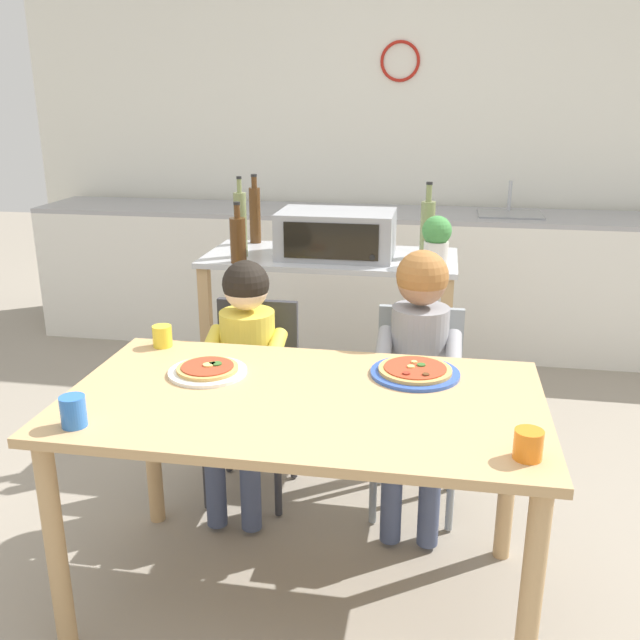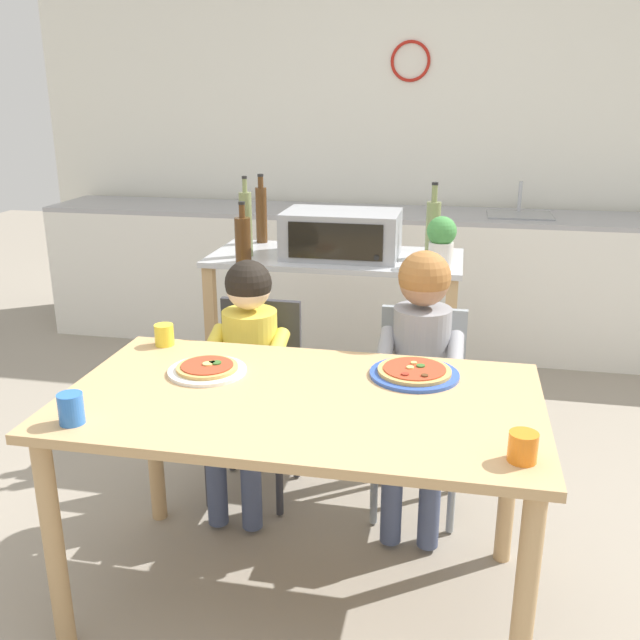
% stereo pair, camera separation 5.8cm
% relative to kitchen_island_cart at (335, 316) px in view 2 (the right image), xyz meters
% --- Properties ---
extents(ground_plane, '(11.94, 11.94, 0.00)m').
position_rel_kitchen_island_cart_xyz_m(ground_plane, '(0.12, -0.07, -0.61)').
color(ground_plane, gray).
extents(back_wall_tiled, '(5.16, 0.14, 2.70)m').
position_rel_kitchen_island_cart_xyz_m(back_wall_tiled, '(0.12, 1.79, 0.74)').
color(back_wall_tiled, white).
rests_on(back_wall_tiled, ground).
extents(kitchen_counter, '(4.65, 0.60, 1.10)m').
position_rel_kitchen_island_cart_xyz_m(kitchen_counter, '(0.12, 1.38, -0.16)').
color(kitchen_counter, silver).
rests_on(kitchen_counter, ground).
extents(kitchen_island_cart, '(1.18, 0.54, 0.91)m').
position_rel_kitchen_island_cart_xyz_m(kitchen_island_cart, '(0.00, 0.00, 0.00)').
color(kitchen_island_cart, '#B7BABF').
rests_on(kitchen_island_cart, ground).
extents(toaster_oven, '(0.53, 0.34, 0.21)m').
position_rel_kitchen_island_cart_xyz_m(toaster_oven, '(0.03, -0.02, 0.41)').
color(toaster_oven, '#999BA0').
rests_on(toaster_oven, kitchen_island_cart).
extents(bottle_tall_green_wine, '(0.07, 0.07, 0.35)m').
position_rel_kitchen_island_cart_xyz_m(bottle_tall_green_wine, '(0.44, 0.05, 0.44)').
color(bottle_tall_green_wine, olive).
rests_on(bottle_tall_green_wine, kitchen_island_cart).
extents(bottle_dark_olive_oil, '(0.06, 0.06, 0.35)m').
position_rel_kitchen_island_cart_xyz_m(bottle_dark_olive_oil, '(-0.42, 0.22, 0.45)').
color(bottle_dark_olive_oil, '#4C2D14').
rests_on(bottle_dark_olive_oil, kitchen_island_cart).
extents(bottle_squat_spirits, '(0.07, 0.07, 0.27)m').
position_rel_kitchen_island_cart_xyz_m(bottle_squat_spirits, '(-0.39, -0.22, 0.41)').
color(bottle_squat_spirits, '#4C2D14').
rests_on(bottle_squat_spirits, kitchen_island_cart).
extents(bottle_clear_vinegar, '(0.06, 0.06, 0.37)m').
position_rel_kitchen_island_cart_xyz_m(bottle_clear_vinegar, '(-0.41, -0.09, 0.46)').
color(bottle_clear_vinegar, olive).
rests_on(bottle_clear_vinegar, kitchen_island_cart).
extents(potted_herb_plant, '(0.13, 0.13, 0.22)m').
position_rel_kitchen_island_cart_xyz_m(potted_herb_plant, '(0.49, -0.13, 0.42)').
color(potted_herb_plant, beige).
rests_on(potted_herb_plant, kitchen_island_cart).
extents(dining_table, '(1.47, 0.83, 0.75)m').
position_rel_kitchen_island_cart_xyz_m(dining_table, '(0.12, -1.26, 0.05)').
color(dining_table, tan).
rests_on(dining_table, ground).
extents(dining_chair_left, '(0.36, 0.36, 0.81)m').
position_rel_kitchen_island_cart_xyz_m(dining_chair_left, '(-0.23, -0.59, -0.13)').
color(dining_chair_left, '#333338').
rests_on(dining_chair_left, ground).
extents(dining_chair_right, '(0.36, 0.36, 0.81)m').
position_rel_kitchen_island_cart_xyz_m(dining_chair_right, '(0.45, -0.57, -0.13)').
color(dining_chair_right, gray).
rests_on(dining_chair_right, ground).
extents(child_in_yellow_shirt, '(0.32, 0.42, 1.01)m').
position_rel_kitchen_island_cart_xyz_m(child_in_yellow_shirt, '(-0.23, -0.71, 0.04)').
color(child_in_yellow_shirt, '#424C6B').
rests_on(child_in_yellow_shirt, ground).
extents(child_in_grey_shirt, '(0.32, 0.42, 1.07)m').
position_rel_kitchen_island_cart_xyz_m(child_in_grey_shirt, '(0.45, -0.69, 0.08)').
color(child_in_grey_shirt, '#424C6B').
rests_on(child_in_grey_shirt, ground).
extents(pizza_plate_white, '(0.26, 0.26, 0.03)m').
position_rel_kitchen_island_cart_xyz_m(pizza_plate_white, '(-0.23, -1.14, 0.16)').
color(pizza_plate_white, white).
rests_on(pizza_plate_white, dining_table).
extents(pizza_plate_blue_rimmed, '(0.30, 0.30, 0.03)m').
position_rel_kitchen_island_cart_xyz_m(pizza_plate_blue_rimmed, '(0.45, -1.03, 0.16)').
color(pizza_plate_blue_rimmed, '#3356B7').
rests_on(pizza_plate_blue_rimmed, dining_table).
extents(drinking_cup_blue, '(0.07, 0.07, 0.09)m').
position_rel_kitchen_island_cart_xyz_m(drinking_cup_blue, '(-0.47, -1.57, 0.19)').
color(drinking_cup_blue, blue).
rests_on(drinking_cup_blue, dining_table).
extents(drinking_cup_orange, '(0.08, 0.08, 0.08)m').
position_rel_kitchen_island_cart_xyz_m(drinking_cup_orange, '(0.76, -1.54, 0.18)').
color(drinking_cup_orange, orange).
rests_on(drinking_cup_orange, dining_table).
extents(drinking_cup_yellow, '(0.07, 0.07, 0.08)m').
position_rel_kitchen_island_cart_xyz_m(drinking_cup_yellow, '(-0.48, -0.91, 0.18)').
color(drinking_cup_yellow, yellow).
rests_on(drinking_cup_yellow, dining_table).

